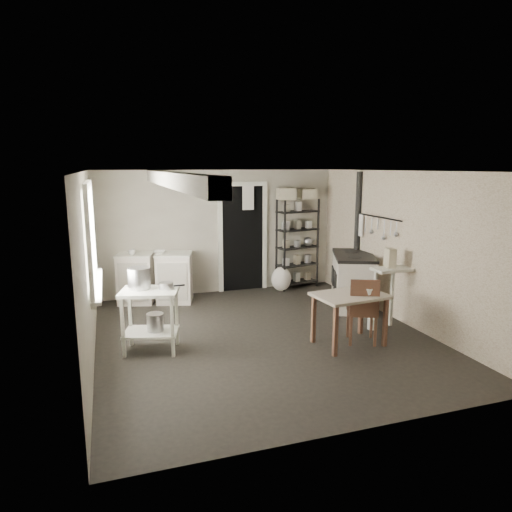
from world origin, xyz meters
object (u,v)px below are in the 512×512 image
object	(u,v)px
base_cabinets	(155,276)
stove	(353,281)
flour_sack	(281,279)
work_table	(349,317)
prep_table	(151,321)
stockpot	(139,279)
chair	(362,308)
shelf_rack	(297,240)

from	to	relation	value
base_cabinets	stove	world-z (taller)	base_cabinets
flour_sack	stove	bearing A→B (deg)	-58.62
stove	work_table	size ratio (longest dim) A/B	1.25
prep_table	stove	distance (m)	3.58
base_cabinets	stove	distance (m)	3.43
stockpot	chair	size ratio (longest dim) A/B	0.33
chair	work_table	bearing A→B (deg)	-149.59
shelf_rack	base_cabinets	bearing A→B (deg)	170.45
stockpot	shelf_rack	world-z (taller)	shelf_rack
base_cabinets	shelf_rack	world-z (taller)	shelf_rack
base_cabinets	chair	size ratio (longest dim) A/B	1.45
stove	base_cabinets	bearing A→B (deg)	-179.59
shelf_rack	work_table	distance (m)	3.05
prep_table	stove	bearing A→B (deg)	14.40
stockpot	flour_sack	size ratio (longest dim) A/B	0.66
shelf_rack	flour_sack	world-z (taller)	shelf_rack
prep_table	work_table	size ratio (longest dim) A/B	0.89
shelf_rack	stove	world-z (taller)	shelf_rack
base_cabinets	work_table	world-z (taller)	base_cabinets
stove	prep_table	bearing A→B (deg)	-142.40
shelf_rack	work_table	xyz separation A→B (m)	(-0.51, -2.95, -0.57)
base_cabinets	flour_sack	world-z (taller)	base_cabinets
base_cabinets	shelf_rack	xyz separation A→B (m)	(2.76, 0.12, 0.49)
prep_table	shelf_rack	xyz separation A→B (m)	(3.05, 2.34, 0.55)
prep_table	work_table	distance (m)	2.62
chair	flour_sack	xyz separation A→B (m)	(-0.09, 2.77, -0.24)
shelf_rack	flour_sack	xyz separation A→B (m)	(-0.39, -0.15, -0.71)
base_cabinets	stove	bearing A→B (deg)	-7.72
work_table	flour_sack	size ratio (longest dim) A/B	1.98
chair	prep_table	bearing A→B (deg)	-168.84
stockpot	stove	distance (m)	3.69
stockpot	base_cabinets	size ratio (longest dim) A/B	0.23
base_cabinets	shelf_rack	size ratio (longest dim) A/B	0.76
work_table	flour_sack	xyz separation A→B (m)	(0.12, 2.80, -0.14)
base_cabinets	work_table	xyz separation A→B (m)	(2.25, -2.82, -0.08)
stockpot	work_table	size ratio (longest dim) A/B	0.33
prep_table	stockpot	distance (m)	0.56
prep_table	base_cabinets	world-z (taller)	base_cabinets
prep_table	chair	xyz separation A→B (m)	(2.75, -0.58, 0.08)
work_table	chair	world-z (taller)	chair
flour_sack	chair	bearing A→B (deg)	-88.19
prep_table	base_cabinets	distance (m)	2.24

